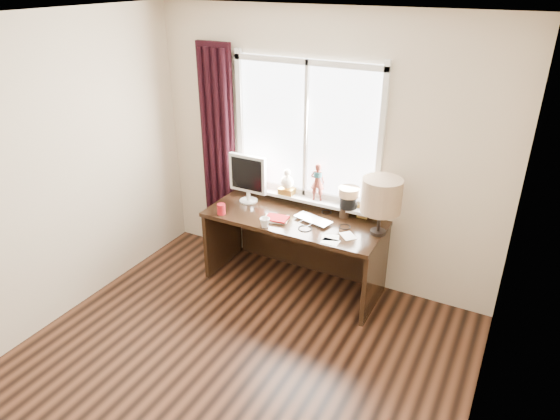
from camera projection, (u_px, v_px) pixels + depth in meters
The scene contains 18 objects.
floor at pixel (207, 397), 3.70m from camera, with size 3.50×4.00×0.00m, color #512D1B.
ceiling at pixel (175, 26), 2.57m from camera, with size 3.50×4.00×0.00m, color white.
wall_back at pixel (322, 152), 4.73m from camera, with size 3.50×2.60×0.00m, color #C9B395.
wall_left at pixel (12, 192), 3.87m from camera, with size 4.00×2.60×0.00m, color #C9B395.
wall_right at pixel (488, 330), 2.40m from camera, with size 4.00×2.60×0.00m, color #C9B395.
laptop at pixel (314, 220), 4.63m from camera, with size 0.36×0.23×0.03m, color silver.
mug at pixel (265, 222), 4.52m from camera, with size 0.09×0.09×0.09m, color white.
red_cup at pixel (221, 209), 4.75m from camera, with size 0.08×0.08×0.10m, color maroon.
window at pixel (307, 151), 4.73m from camera, with size 1.52×0.23×1.40m.
curtain at pixel (218, 155), 5.21m from camera, with size 0.38×0.09×2.25m.
desk at pixel (298, 235), 4.90m from camera, with size 1.70×0.70×0.75m.
monitor at pixel (248, 176), 4.91m from camera, with size 0.40×0.18×0.49m.
notebook_stack at pixel (276, 219), 4.65m from camera, with size 0.26×0.22×0.03m.
brush_holder at pixel (344, 211), 4.69m from camera, with size 0.09×0.09×0.25m.
icon_frame at pixel (362, 212), 4.67m from camera, with size 0.10×0.02×0.13m.
table_lamp at pixel (381, 196), 4.27m from camera, with size 0.35×0.35×0.52m.
loose_papers at pixel (336, 238), 4.34m from camera, with size 0.31×0.32×0.00m.
desk_cables at pixel (323, 224), 4.59m from camera, with size 0.47×0.56×0.01m.
Camera 1 is at (1.76, -2.15, 2.87)m, focal length 32.00 mm.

